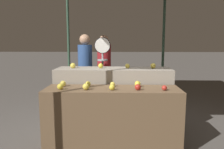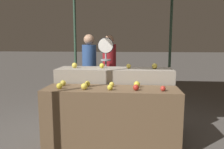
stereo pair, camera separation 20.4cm
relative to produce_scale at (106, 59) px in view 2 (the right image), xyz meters
The scene contains 19 objects.
ground_plane 1.78m from the produce_scale, 79.95° to the right, with size 60.00×60.00×0.00m, color #59544F.
display_counter_front 1.52m from the produce_scale, 79.95° to the right, with size 1.89×0.55×0.88m, color brown.
display_counter_back 0.98m from the produce_scale, 71.86° to the right, with size 1.89×0.55×1.09m, color gray.
apple_front_0 1.51m from the produce_scale, 108.46° to the right, with size 0.08×0.08×0.08m, color gold.
apple_front_1 1.45m from the produce_scale, 94.90° to the right, with size 0.09×0.09×0.09m, color yellow.
apple_front_2 1.47m from the produce_scale, 80.96° to the right, with size 0.08×0.08×0.08m, color gold.
apple_front_3 1.55m from the produce_scale, 67.78° to the right, with size 0.08×0.08×0.08m, color #AD281E.
apple_front_4 1.72m from the produce_scale, 56.75° to the right, with size 0.07×0.07×0.07m, color #B72D23.
apple_front_5 1.33m from the produce_scale, 112.07° to the right, with size 0.08×0.08×0.08m, color gold.
apple_front_6 1.23m from the produce_scale, 95.96° to the right, with size 0.08×0.08×0.08m, color gold.
apple_front_7 1.25m from the produce_scale, 78.83° to the right, with size 0.07×0.07×0.07m, color yellow.
apple_front_8 1.37m from the produce_scale, 63.78° to the right, with size 0.09×0.09×0.09m, color gold.
apple_back_0 0.84m from the produce_scale, 121.70° to the right, with size 0.09×0.09×0.09m, color yellow.
apple_back_1 0.70m from the produce_scale, 88.39° to the right, with size 0.08×0.08×0.08m, color gold.
apple_back_2 0.85m from the produce_scale, 56.63° to the right, with size 0.08×0.08×0.08m, color yellow.
apple_back_3 1.14m from the produce_scale, 38.61° to the right, with size 0.09×0.09×0.09m, color yellow.
produce_scale is the anchor object (origin of this frame).
person_vendor_at_scale 0.55m from the produce_scale, 140.68° to the left, with size 0.32×0.32×1.68m.
person_customer_left 1.06m from the produce_scale, 92.21° to the left, with size 0.34×0.34×1.68m.
Camera 2 is at (0.29, -2.97, 1.52)m, focal length 35.00 mm.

